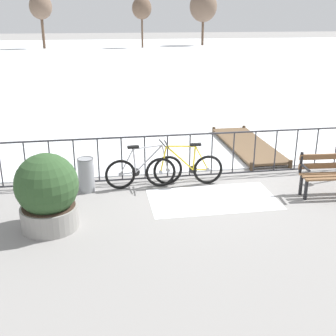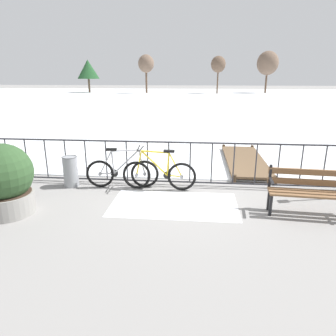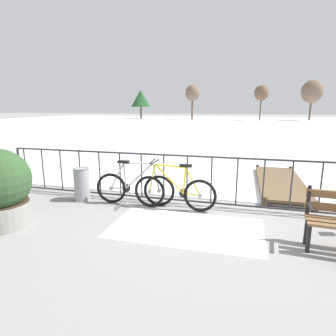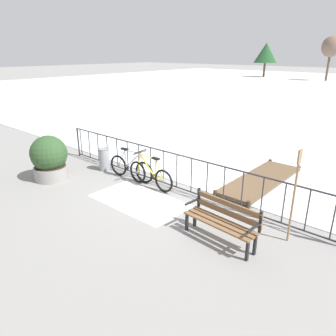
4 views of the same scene
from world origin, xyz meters
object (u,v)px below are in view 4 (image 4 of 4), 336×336
object	(u,v)px
bicycle_near_railing	(131,168)
park_bench	(222,218)
oar_upright	(295,191)
trash_bin	(104,159)
planter_with_shrub	(49,158)
bicycle_second	(150,175)

from	to	relation	value
bicycle_near_railing	park_bench	distance (m)	4.06
park_bench	oar_upright	bearing A→B (deg)	39.65
trash_bin	oar_upright	bearing A→B (deg)	-1.36
bicycle_near_railing	oar_upright	size ratio (longest dim) A/B	0.86
trash_bin	oar_upright	world-z (taller)	oar_upright
oar_upright	trash_bin	bearing A→B (deg)	178.64
bicycle_near_railing	planter_with_shrub	distance (m)	2.47
bicycle_second	oar_upright	xyz separation A→B (m)	(4.09, -0.13, 0.77)
bicycle_near_railing	trash_bin	distance (m)	1.23
planter_with_shrub	trash_bin	bearing A→B (deg)	68.39
planter_with_shrub	trash_bin	world-z (taller)	planter_with_shrub
bicycle_second	planter_with_shrub	world-z (taller)	planter_with_shrub
bicycle_near_railing	oar_upright	bearing A→B (deg)	-2.19
trash_bin	park_bench	bearing A→B (deg)	-11.24
bicycle_near_railing	planter_with_shrub	size ratio (longest dim) A/B	1.26
bicycle_second	trash_bin	world-z (taller)	bicycle_second
oar_upright	bicycle_near_railing	bearing A→B (deg)	177.81
oar_upright	planter_with_shrub	bearing A→B (deg)	-168.25
park_bench	trash_bin	distance (m)	5.25
park_bench	trash_bin	size ratio (longest dim) A/B	2.23
planter_with_shrub	oar_upright	xyz separation A→B (m)	(6.82, 1.42, 0.47)
trash_bin	planter_with_shrub	bearing A→B (deg)	-111.61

